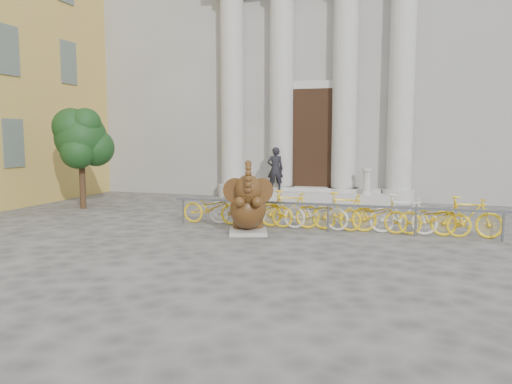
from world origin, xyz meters
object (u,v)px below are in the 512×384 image
(elephant_statue, at_px, (248,207))
(bike_rack, at_px, (329,211))
(pedestrian, at_px, (275,169))
(tree, at_px, (81,139))

(elephant_statue, relative_size, bike_rack, 0.22)
(elephant_statue, xyz_separation_m, pedestrian, (-1.00, 6.41, 0.51))
(bike_rack, xyz_separation_m, tree, (-8.49, 1.40, 1.83))
(elephant_statue, bearing_deg, tree, 140.57)
(bike_rack, distance_m, tree, 8.80)
(elephant_statue, xyz_separation_m, tree, (-6.64, 2.53, 1.66))
(tree, distance_m, pedestrian, 6.95)
(bike_rack, distance_m, pedestrian, 6.05)
(elephant_statue, relative_size, pedestrian, 1.12)
(tree, relative_size, pedestrian, 2.02)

